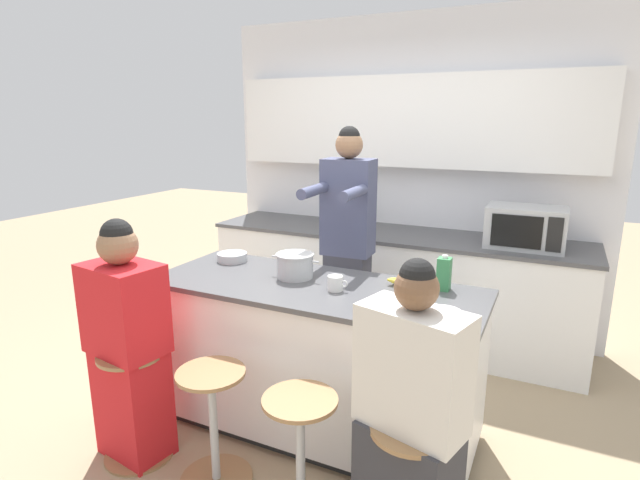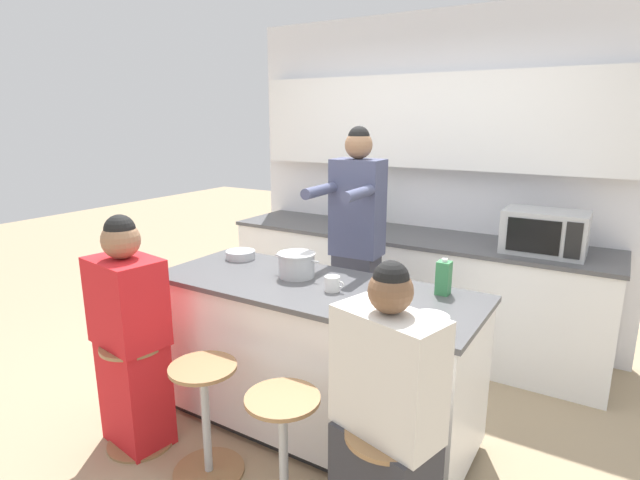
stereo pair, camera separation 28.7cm
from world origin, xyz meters
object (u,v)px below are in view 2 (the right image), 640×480
(fruit_bowl, at_px, (241,255))
(microwave, at_px, (545,232))
(juice_carton, at_px, (444,278))
(bar_stool_leftmost, at_px, (137,393))
(person_seated_near, at_px, (385,437))
(coffee_cup_near, at_px, (332,284))
(potted_plant, at_px, (362,211))
(bar_stool_center_left, at_px, (206,418))
(banana_bunch, at_px, (399,284))
(person_cooking, at_px, (356,256))
(bar_stool_center_right, at_px, (284,455))
(kitchen_island, at_px, (313,357))
(person_wrapped_blanket, at_px, (131,339))
(cooking_pot, at_px, (297,265))

(fruit_bowl, distance_m, microwave, 2.12)
(microwave, bearing_deg, juice_carton, -105.92)
(bar_stool_leftmost, relative_size, person_seated_near, 0.47)
(coffee_cup_near, height_order, potted_plant, potted_plant)
(bar_stool_center_left, height_order, juice_carton, juice_carton)
(fruit_bowl, bearing_deg, bar_stool_leftmost, -93.81)
(banana_bunch, bearing_deg, bar_stool_center_left, -129.47)
(person_cooking, bearing_deg, bar_stool_center_left, -99.79)
(person_cooking, distance_m, fruit_bowl, 0.80)
(juice_carton, bearing_deg, bar_stool_center_right, -115.17)
(kitchen_island, relative_size, bar_stool_leftmost, 3.08)
(bar_stool_center_left, height_order, banana_bunch, banana_bunch)
(person_wrapped_blanket, height_order, banana_bunch, person_wrapped_blanket)
(person_seated_near, relative_size, coffee_cup_near, 11.39)
(microwave, height_order, potted_plant, microwave)
(fruit_bowl, relative_size, potted_plant, 0.72)
(banana_bunch, bearing_deg, coffee_cup_near, -141.53)
(bar_stool_center_right, bearing_deg, bar_stool_center_left, 177.53)
(person_wrapped_blanket, height_order, person_seated_near, person_wrapped_blanket)
(banana_bunch, height_order, juice_carton, juice_carton)
(person_cooking, xyz_separation_m, person_seated_near, (0.85, -1.36, -0.31))
(person_wrapped_blanket, distance_m, juice_carton, 1.78)
(person_seated_near, distance_m, banana_bunch, 0.98)
(bar_stool_center_right, xyz_separation_m, banana_bunch, (0.19, 0.87, 0.62))
(banana_bunch, distance_m, potted_plant, 1.54)
(coffee_cup_near, distance_m, potted_plant, 1.61)
(coffee_cup_near, xyz_separation_m, banana_bunch, (0.30, 0.24, -0.02))
(fruit_bowl, bearing_deg, person_cooking, 38.99)
(cooking_pot, distance_m, potted_plant, 1.42)
(coffee_cup_near, bearing_deg, bar_stool_center_left, -123.27)
(bar_stool_leftmost, bearing_deg, person_cooking, 63.68)
(kitchen_island, xyz_separation_m, bar_stool_leftmost, (-0.77, -0.67, -0.14))
(bar_stool_leftmost, xyz_separation_m, bar_stool_center_right, (1.03, 0.00, 0.00))
(coffee_cup_near, height_order, juice_carton, juice_carton)
(coffee_cup_near, height_order, banana_bunch, coffee_cup_near)
(bar_stool_center_right, relative_size, cooking_pot, 1.98)
(bar_stool_leftmost, relative_size, fruit_bowl, 3.15)
(cooking_pot, relative_size, fruit_bowl, 1.59)
(person_wrapped_blanket, relative_size, banana_bunch, 8.48)
(person_cooking, height_order, microwave, person_cooking)
(bar_stool_leftmost, height_order, fruit_bowl, fruit_bowl)
(juice_carton, height_order, potted_plant, potted_plant)
(bar_stool_center_left, bearing_deg, coffee_cup_near, 56.73)
(kitchen_island, relative_size, banana_bunch, 12.07)
(person_cooking, bearing_deg, person_seated_near, -60.76)
(person_seated_near, bearing_deg, bar_stool_center_left, -165.21)
(kitchen_island, height_order, bar_stool_leftmost, kitchen_island)
(cooking_pot, bearing_deg, bar_stool_center_left, -97.18)
(microwave, relative_size, potted_plant, 1.97)
(person_seated_near, bearing_deg, juice_carton, 110.27)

